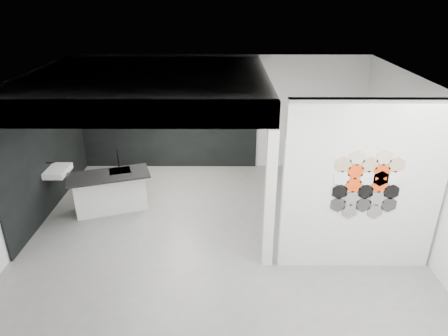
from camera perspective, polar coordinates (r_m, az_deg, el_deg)
floor at (r=7.69m, az=-0.77°, el=-8.79°), size 7.00×6.00×0.01m
partition_panel at (r=6.47m, az=19.15°, el=-2.76°), size 2.45×0.15×2.80m
bay_clad_back at (r=9.99m, az=-8.03°, el=6.47°), size 4.40×0.04×2.35m
bay_clad_left at (r=8.80m, az=-23.91°, el=2.07°), size 0.04×4.00×2.35m
bulkhead at (r=7.76m, az=-10.59°, el=11.66°), size 4.40×4.00×0.40m
corner_column at (r=6.26m, az=6.56°, el=-4.71°), size 0.16×0.16×2.35m
fascia_beam at (r=5.94m, az=-13.82°, el=7.52°), size 4.40×0.16×0.40m
wall_basin at (r=8.66m, az=-22.66°, el=-0.40°), size 0.40×0.60×0.12m
display_shelf at (r=9.84m, az=-7.57°, el=6.98°), size 3.00×0.15×0.04m
kitchen_island at (r=8.45m, az=-15.89°, el=-3.19°), size 1.71×1.16×1.27m
stockpot at (r=9.98m, az=-13.04°, el=7.43°), size 0.21×0.21×0.16m
kettle at (r=9.72m, az=-0.67°, el=7.63°), size 0.25×0.25×0.17m
glass_bowl at (r=9.73m, az=0.38°, el=7.43°), size 0.18×0.18×0.10m
glass_vase at (r=9.72m, az=0.38°, el=7.48°), size 0.09×0.09×0.12m
bottle_dark at (r=9.86m, az=-9.46°, el=7.47°), size 0.06×0.06×0.15m
utensil_cup at (r=9.90m, az=-10.53°, el=7.31°), size 0.08×0.08×0.10m
hex_tile_cluster at (r=6.36m, az=19.79°, el=-2.27°), size 1.04×0.02×1.16m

